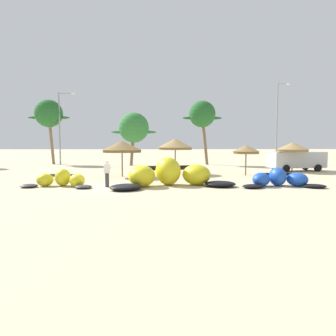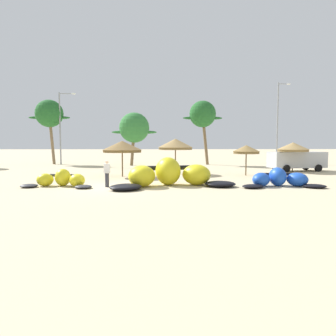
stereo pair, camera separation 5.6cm
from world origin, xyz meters
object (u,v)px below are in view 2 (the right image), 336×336
at_px(beach_umbrella_near_palms, 246,149).
at_px(palm_center_left, 203,115).
at_px(parked_van, 296,160).
at_px(palm_left, 49,114).
at_px(palm_left_of_gap, 134,128).
at_px(person_near_kites, 107,174).
at_px(lamppost_west_center, 278,119).
at_px(beach_umbrella_near_van, 122,147).
at_px(kite_left_of_center, 170,175).
at_px(beach_umbrella_middle, 175,144).
at_px(kite_left, 61,180).
at_px(lamppost_west, 61,124).
at_px(kite_center, 279,179).
at_px(beach_umbrella_outermost, 293,147).

bearing_deg(beach_umbrella_near_palms, palm_center_left, 96.27).
xyz_separation_m(parked_van, palm_left, (-26.82, 11.59, 5.28)).
height_order(beach_umbrella_near_palms, palm_left_of_gap, palm_left_of_gap).
height_order(beach_umbrella_near_palms, person_near_kites, beach_umbrella_near_palms).
xyz_separation_m(person_near_kites, lamppost_west_center, (19.18, 21.90, 4.99)).
distance_m(beach_umbrella_near_van, parked_van, 16.70).
xyz_separation_m(kite_left_of_center, beach_umbrella_middle, (0.90, 7.76, 1.90)).
distance_m(kite_left, lamppost_west, 22.27).
distance_m(beach_umbrella_middle, lamppost_west, 19.02).
height_order(kite_left, lamppost_west_center, lamppost_west_center).
height_order(beach_umbrella_middle, lamppost_west, lamppost_west).
distance_m(kite_left_of_center, kite_center, 6.74).
bearing_deg(beach_umbrella_outermost, kite_center, -118.04).
bearing_deg(person_near_kites, beach_umbrella_near_palms, 32.09).
bearing_deg(palm_left_of_gap, beach_umbrella_middle, -68.82).
height_order(kite_left, kite_center, kite_center).
bearing_deg(beach_umbrella_near_van, beach_umbrella_outermost, 12.50).
bearing_deg(kite_center, lamppost_west, 131.78).
relative_size(kite_left, parked_van, 0.84).
height_order(palm_left_of_gap, lamppost_west, lamppost_west).
xyz_separation_m(beach_umbrella_near_van, beach_umbrella_near_palms, (10.11, 0.46, -0.24)).
xyz_separation_m(palm_left_of_gap, lamppost_west, (-9.25, 2.40, 0.59)).
bearing_deg(kite_left_of_center, person_near_kites, -174.11).
relative_size(parked_van, lamppost_west, 0.61).
relative_size(kite_center, person_near_kites, 3.26).
height_order(beach_umbrella_middle, lamppost_west_center, lamppost_west_center).
bearing_deg(palm_center_left, kite_left, -120.73).
distance_m(kite_center, palm_left_of_gap, 21.99).
height_order(palm_center_left, lamppost_west_center, lamppost_west_center).
height_order(kite_left, beach_umbrella_outermost, beach_umbrella_outermost).
distance_m(person_near_kites, lamppost_west, 23.48).
distance_m(beach_umbrella_near_van, palm_left_of_gap, 13.06).
height_order(beach_umbrella_middle, parked_van, beach_umbrella_middle).
xyz_separation_m(kite_left, beach_umbrella_near_van, (3.19, 5.67, 1.98)).
bearing_deg(kite_center, palm_left, 133.31).
bearing_deg(kite_left, beach_umbrella_near_palms, 24.74).
bearing_deg(palm_left, beach_umbrella_outermost, -25.69).
height_order(kite_left_of_center, beach_umbrella_near_van, beach_umbrella_near_van).
bearing_deg(beach_umbrella_near_van, kite_left_of_center, -58.55).
bearing_deg(beach_umbrella_near_palms, beach_umbrella_near_van, -177.42).
xyz_separation_m(beach_umbrella_near_van, lamppost_west, (-9.06, 15.29, 2.69)).
relative_size(kite_left_of_center, palm_center_left, 0.99).
relative_size(palm_left, palm_center_left, 1.03).
height_order(kite_left, parked_van, parked_van).
relative_size(parked_van, palm_left, 0.67).
distance_m(lamppost_west, lamppost_west_center, 27.93).
xyz_separation_m(beach_umbrella_near_palms, parked_van, (5.96, 3.91, -1.05)).
height_order(kite_center, beach_umbrella_middle, beach_umbrella_middle).
bearing_deg(kite_center, beach_umbrella_middle, 124.92).
bearing_deg(parked_van, palm_left, 156.63).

